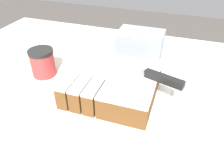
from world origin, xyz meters
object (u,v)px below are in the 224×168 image
at_px(cake_board, 112,94).
at_px(coffee_cup, 43,62).
at_px(knife, 151,75).
at_px(storage_box, 140,45).
at_px(cake, 113,84).

xyz_separation_m(cake_board, coffee_cup, (-0.28, 0.04, 0.05)).
bearing_deg(coffee_cup, cake_board, -7.48).
height_order(knife, storage_box, storage_box).
bearing_deg(knife, coffee_cup, 14.99).
distance_m(cake, knife, 0.12).
xyz_separation_m(cake, storage_box, (0.02, 0.28, 0.01)).
relative_size(cake_board, knife, 1.06).
bearing_deg(storage_box, cake, -94.40).
height_order(cake_board, cake, cake).
distance_m(cake_board, storage_box, 0.29).
xyz_separation_m(knife, storage_box, (-0.09, 0.26, -0.03)).
height_order(cake_board, coffee_cup, coffee_cup).
bearing_deg(cake, cake_board, -138.05).
bearing_deg(storage_box, knife, -70.61).
relative_size(knife, storage_box, 1.89).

